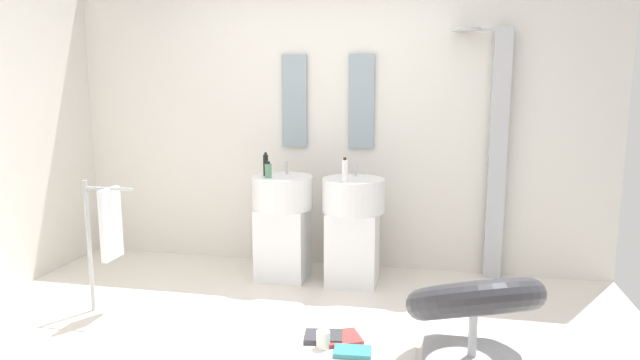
{
  "coord_description": "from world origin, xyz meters",
  "views": [
    {
      "loc": [
        0.94,
        -3.21,
        1.61
      ],
      "look_at": [
        0.15,
        0.55,
        0.95
      ],
      "focal_mm": 31.58,
      "sensor_mm": 36.0,
      "label": 1
    }
  ],
  "objects_px": {
    "magazine_red": "(340,338)",
    "towel_rack": "(107,227)",
    "soap_bottle_green": "(268,170)",
    "soap_bottle_white": "(345,171)",
    "magazine_teal": "(352,352)",
    "shower_column": "(496,150)",
    "magazine_charcoal": "(324,337)",
    "lounge_chair": "(474,308)",
    "coffee_mug": "(323,339)",
    "pedestal_sink_left": "(283,222)",
    "pedestal_sink_right": "(353,226)",
    "soap_bottle_black": "(266,165)"
  },
  "relations": [
    {
      "from": "pedestal_sink_right",
      "to": "magazine_teal",
      "type": "distance_m",
      "value": 1.35
    },
    {
      "from": "soap_bottle_black",
      "to": "soap_bottle_white",
      "type": "bearing_deg",
      "value": -14.01
    },
    {
      "from": "pedestal_sink_left",
      "to": "lounge_chair",
      "type": "relative_size",
      "value": 0.93
    },
    {
      "from": "magazine_red",
      "to": "coffee_mug",
      "type": "distance_m",
      "value": 0.15
    },
    {
      "from": "shower_column",
      "to": "soap_bottle_green",
      "type": "bearing_deg",
      "value": -165.66
    },
    {
      "from": "magazine_red",
      "to": "coffee_mug",
      "type": "height_order",
      "value": "coffee_mug"
    },
    {
      "from": "lounge_chair",
      "to": "towel_rack",
      "type": "bearing_deg",
      "value": 173.82
    },
    {
      "from": "soap_bottle_black",
      "to": "magazine_teal",
      "type": "bearing_deg",
      "value": -53.81
    },
    {
      "from": "shower_column",
      "to": "towel_rack",
      "type": "relative_size",
      "value": 2.16
    },
    {
      "from": "towel_rack",
      "to": "magazine_charcoal",
      "type": "bearing_deg",
      "value": -5.05
    },
    {
      "from": "soap_bottle_white",
      "to": "magazine_charcoal",
      "type": "bearing_deg",
      "value": -88.54
    },
    {
      "from": "soap_bottle_green",
      "to": "soap_bottle_white",
      "type": "distance_m",
      "value": 0.64
    },
    {
      "from": "magazine_teal",
      "to": "magazine_red",
      "type": "height_order",
      "value": "magazine_teal"
    },
    {
      "from": "lounge_chair",
      "to": "soap_bottle_green",
      "type": "xyz_separation_m",
      "value": [
        -1.56,
        1.14,
        0.57
      ]
    },
    {
      "from": "coffee_mug",
      "to": "soap_bottle_black",
      "type": "relative_size",
      "value": 0.56
    },
    {
      "from": "pedestal_sink_left",
      "to": "soap_bottle_black",
      "type": "xyz_separation_m",
      "value": [
        -0.14,
        -0.0,
        0.48
      ]
    },
    {
      "from": "pedestal_sink_right",
      "to": "magazine_red",
      "type": "distance_m",
      "value": 1.18
    },
    {
      "from": "lounge_chair",
      "to": "magazine_red",
      "type": "height_order",
      "value": "lounge_chair"
    },
    {
      "from": "pedestal_sink_left",
      "to": "soap_bottle_black",
      "type": "height_order",
      "value": "soap_bottle_black"
    },
    {
      "from": "magazine_red",
      "to": "towel_rack",
      "type": "bearing_deg",
      "value": 149.91
    },
    {
      "from": "pedestal_sink_left",
      "to": "lounge_chair",
      "type": "xyz_separation_m",
      "value": [
        1.47,
        -1.23,
        -0.13
      ]
    },
    {
      "from": "shower_column",
      "to": "pedestal_sink_right",
      "type": "bearing_deg",
      "value": -161.95
    },
    {
      "from": "soap_bottle_green",
      "to": "magazine_teal",
      "type": "bearing_deg",
      "value": -53.25
    },
    {
      "from": "magazine_charcoal",
      "to": "magazine_red",
      "type": "bearing_deg",
      "value": -1.64
    },
    {
      "from": "soap_bottle_green",
      "to": "soap_bottle_black",
      "type": "bearing_deg",
      "value": 118.31
    },
    {
      "from": "shower_column",
      "to": "coffee_mug",
      "type": "height_order",
      "value": "shower_column"
    },
    {
      "from": "pedestal_sink_right",
      "to": "soap_bottle_black",
      "type": "bearing_deg",
      "value": -179.71
    },
    {
      "from": "soap_bottle_white",
      "to": "soap_bottle_black",
      "type": "bearing_deg",
      "value": 165.99
    },
    {
      "from": "towel_rack",
      "to": "soap_bottle_white",
      "type": "distance_m",
      "value": 1.76
    },
    {
      "from": "shower_column",
      "to": "soap_bottle_black",
      "type": "bearing_deg",
      "value": -168.73
    },
    {
      "from": "magazine_red",
      "to": "soap_bottle_white",
      "type": "distance_m",
      "value": 1.31
    },
    {
      "from": "magazine_teal",
      "to": "soap_bottle_green",
      "type": "xyz_separation_m",
      "value": [
        -0.87,
        1.16,
        0.9
      ]
    },
    {
      "from": "shower_column",
      "to": "magazine_charcoal",
      "type": "xyz_separation_m",
      "value": [
        -1.13,
        -1.47,
        -1.05
      ]
    },
    {
      "from": "pedestal_sink_left",
      "to": "soap_bottle_white",
      "type": "height_order",
      "value": "soap_bottle_white"
    },
    {
      "from": "lounge_chair",
      "to": "coffee_mug",
      "type": "height_order",
      "value": "lounge_chair"
    },
    {
      "from": "towel_rack",
      "to": "magazine_teal",
      "type": "relative_size",
      "value": 4.22
    },
    {
      "from": "soap_bottle_green",
      "to": "coffee_mug",
      "type": "bearing_deg",
      "value": -58.75
    },
    {
      "from": "magazine_charcoal",
      "to": "soap_bottle_white",
      "type": "bearing_deg",
      "value": 82.49
    },
    {
      "from": "magazine_charcoal",
      "to": "coffee_mug",
      "type": "height_order",
      "value": "coffee_mug"
    },
    {
      "from": "pedestal_sink_right",
      "to": "towel_rack",
      "type": "relative_size",
      "value": 1.01
    },
    {
      "from": "pedestal_sink_left",
      "to": "coffee_mug",
      "type": "relative_size",
      "value": 8.93
    },
    {
      "from": "soap_bottle_white",
      "to": "soap_bottle_black",
      "type": "distance_m",
      "value": 0.71
    },
    {
      "from": "lounge_chair",
      "to": "soap_bottle_white",
      "type": "distance_m",
      "value": 1.53
    },
    {
      "from": "shower_column",
      "to": "lounge_chair",
      "type": "relative_size",
      "value": 1.98
    },
    {
      "from": "lounge_chair",
      "to": "magazine_charcoal",
      "type": "distance_m",
      "value": 0.97
    },
    {
      "from": "towel_rack",
      "to": "lounge_chair",
      "type": "bearing_deg",
      "value": -6.18
    },
    {
      "from": "pedestal_sink_left",
      "to": "pedestal_sink_right",
      "type": "relative_size",
      "value": 1.0
    },
    {
      "from": "lounge_chair",
      "to": "magazine_red",
      "type": "relative_size",
      "value": 4.02
    },
    {
      "from": "lounge_chair",
      "to": "soap_bottle_green",
      "type": "distance_m",
      "value": 2.02
    },
    {
      "from": "lounge_chair",
      "to": "pedestal_sink_right",
      "type": "bearing_deg",
      "value": 125.61
    }
  ]
}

